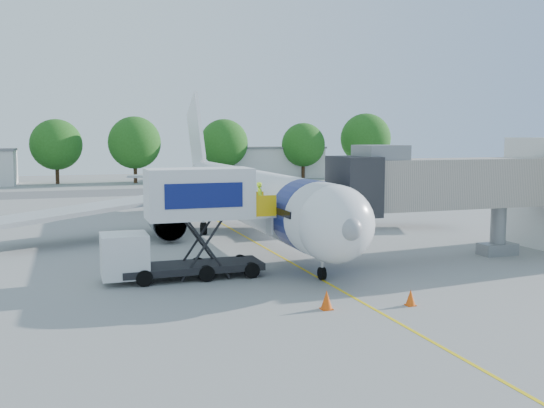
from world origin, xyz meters
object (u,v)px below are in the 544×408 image
object	(u,v)px
jet_bridge	(434,185)
ground_tug	(446,325)
catering_hiloader	(186,224)
aircraft	(245,195)

from	to	relation	value
jet_bridge	ground_tug	size ratio (longest dim) A/B	3.96
jet_bridge	catering_hiloader	distance (m)	14.35
catering_hiloader	ground_tug	world-z (taller)	catering_hiloader
jet_bridge	ground_tug	world-z (taller)	jet_bridge
jet_bridge	catering_hiloader	size ratio (longest dim) A/B	1.64
jet_bridge	ground_tug	xyz separation A→B (m)	(-7.72, -12.46, -3.64)
catering_hiloader	jet_bridge	bearing A→B (deg)	0.01
aircraft	catering_hiloader	world-z (taller)	aircraft
aircraft	ground_tug	bearing A→B (deg)	-89.35
aircraft	ground_tug	distance (m)	23.69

